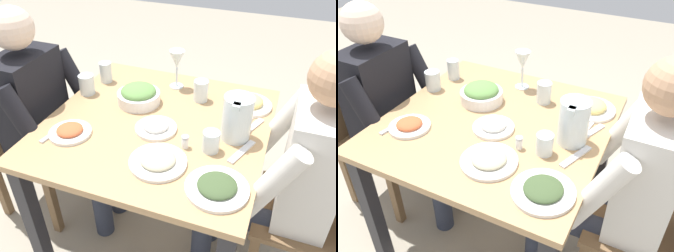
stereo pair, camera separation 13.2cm
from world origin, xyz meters
The scene contains 23 objects.
ground_plane centered at (0.00, 0.00, 0.00)m, with size 8.00×8.00×0.00m, color #9E937F.
dining_table centered at (0.00, 0.00, 0.59)m, with size 0.95×0.95×0.70m.
chair_near centered at (-0.04, -0.76, 0.48)m, with size 0.40×0.40×0.85m.
chair_far centered at (-0.03, 0.76, 0.48)m, with size 0.40×0.40×0.85m.
diner_near centered at (-0.04, -0.56, 0.62)m, with size 0.48×0.53×1.15m.
diner_far centered at (-0.03, 0.56, 0.62)m, with size 0.48×0.53×1.15m.
water_pitcher centered at (0.01, -0.34, 0.80)m, with size 0.16×0.12×0.19m.
salad_bowl centered at (0.12, 0.14, 0.74)m, with size 0.20×0.20×0.09m.
plate_rice_curry centered at (-0.21, 0.31, 0.72)m, with size 0.18×0.18×0.04m.
plate_beans centered at (-0.25, -0.11, 0.72)m, with size 0.22×0.22×0.04m.
plate_fries centered at (0.28, -0.35, 0.72)m, with size 0.22×0.22×0.06m.
plate_yoghurt centered at (-0.05, -0.02, 0.72)m, with size 0.18×0.18×0.05m.
plate_dolmas centered at (-0.31, -0.35, 0.72)m, with size 0.22×0.22×0.04m.
water_glass_far_right centered at (-0.11, -0.27, 0.75)m, with size 0.07×0.07×0.09m, color silver.
water_glass_center centered at (0.12, 0.42, 0.75)m, with size 0.07×0.07×0.10m, color silver.
water_glass_near_right centered at (0.26, 0.39, 0.75)m, with size 0.06×0.06×0.11m, color silver.
water_glass_near_left centered at (0.25, -0.12, 0.75)m, with size 0.07×0.07×0.10m, color silver.
wine_glass centered at (0.34, 0.03, 0.84)m, with size 0.08×0.08×0.20m.
salt_shaker centered at (-0.12, -0.17, 0.73)m, with size 0.03×0.03×0.05m.
fork_near centered at (0.10, -0.39, 0.71)m, with size 0.17×0.03×0.01m, color silver.
knife_near centered at (0.08, -0.37, 0.71)m, with size 0.18×0.02×0.01m, color silver.
fork_far centered at (-0.08, -0.39, 0.71)m, with size 0.17×0.03×0.01m, color silver.
knife_far centered at (-0.21, 0.37, 0.71)m, with size 0.18×0.02×0.01m, color silver.
Camera 1 is at (-1.17, -0.49, 1.57)m, focal length 37.67 mm.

